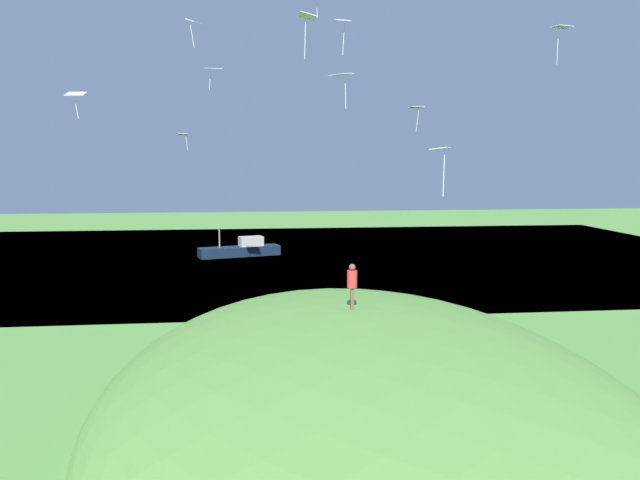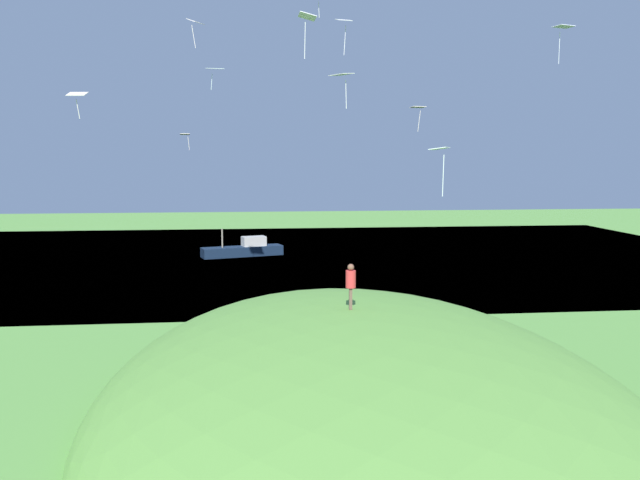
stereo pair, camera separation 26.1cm
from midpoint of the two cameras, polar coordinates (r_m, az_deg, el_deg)
name	(u,v)px [view 2 (the right image)]	position (r m, az deg, el deg)	size (l,w,h in m)	color
ground_plane	(373,331)	(34.92, 4.88, -7.96)	(160.00, 160.00, 0.00)	#609C43
lake_water	(319,257)	(61.65, 0.03, -1.53)	(49.22, 80.00, 0.40)	navy
grass_hill	(363,415)	(23.99, 4.11, -15.09)	(30.39, 19.25, 6.90)	#629C41
boat_on_lake	(244,250)	(61.50, -6.58, -0.84)	(3.88, 7.81, 2.66)	#132238
person_near_shore	(351,281)	(24.44, 3.03, -3.60)	(0.41, 0.41, 1.74)	brown
kite_0	(185,135)	(44.65, -11.62, 9.03)	(0.55, 0.70, 1.09)	#F5DBD3
kite_1	(214,69)	(44.17, -9.12, 14.64)	(0.99, 1.30, 1.42)	white
kite_3	(307,18)	(30.57, -0.89, 18.97)	(1.12, 0.78, 1.98)	white
kite_4	(342,76)	(33.65, 2.15, 14.26)	(1.38, 1.28, 1.76)	silver
kite_6	(563,28)	(39.42, 20.83, 17.03)	(1.01, 1.21, 1.97)	white
kite_7	(418,108)	(43.78, 8.80, 11.40)	(0.81, 1.03, 1.63)	#F7E0D1
kite_8	(440,151)	(27.37, 10.77, 7.72)	(1.25, 1.12, 2.02)	white
kite_9	(195,23)	(39.90, -10.73, 18.28)	(1.11, 1.02, 1.63)	silver
kite_11	(344,22)	(40.60, 2.31, 18.62)	(0.80, 1.03, 2.12)	silver
kite_13	(77,95)	(36.24, -20.41, 11.91)	(0.78, 1.06, 1.39)	silver
mooring_post	(373,306)	(38.13, 4.91, -5.85)	(0.14, 0.14, 1.06)	brown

